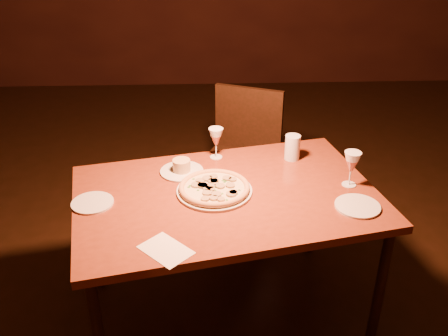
{
  "coord_description": "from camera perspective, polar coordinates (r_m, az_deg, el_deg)",
  "views": [
    {
      "loc": [
        -0.33,
        -2.25,
        1.99
      ],
      "look_at": [
        -0.24,
        -0.2,
        0.86
      ],
      "focal_mm": 40.0,
      "sensor_mm": 36.0,
      "label": 1
    }
  ],
  "objects": [
    {
      "name": "side_plate_near",
      "position": [
        2.33,
        15.02,
        -4.23
      ],
      "size": [
        0.2,
        0.2,
        0.01
      ],
      "primitive_type": "cylinder",
      "color": "silver",
      "rests_on": "dining_table"
    },
    {
      "name": "wine_glass_right",
      "position": [
        2.45,
        14.31,
        -0.1
      ],
      "size": [
        0.08,
        0.08,
        0.18
      ],
      "primitive_type": null,
      "color": "#AE5948",
      "rests_on": "dining_table"
    },
    {
      "name": "side_plate_left",
      "position": [
        2.35,
        -14.8,
        -3.87
      ],
      "size": [
        0.19,
        0.19,
        0.01
      ],
      "primitive_type": "cylinder",
      "color": "silver",
      "rests_on": "dining_table"
    },
    {
      "name": "pendant_light",
      "position": [
        2.04,
        0.35,
        18.01
      ],
      "size": [
        0.12,
        0.12,
        0.12
      ],
      "primitive_type": "sphere",
      "color": "#FF7D47",
      "rests_on": "ceiling"
    },
    {
      "name": "pizza_plate",
      "position": [
        2.35,
        -1.11,
        -2.33
      ],
      "size": [
        0.36,
        0.36,
        0.04
      ],
      "color": "silver",
      "rests_on": "dining_table"
    },
    {
      "name": "ramekin_saucer",
      "position": [
        2.53,
        -4.86,
        -0.03
      ],
      "size": [
        0.22,
        0.22,
        0.07
      ],
      "color": "silver",
      "rests_on": "dining_table"
    },
    {
      "name": "chair_far",
      "position": [
        3.21,
        2.02,
        1.59
      ],
      "size": [
        0.59,
        0.59,
        0.93
      ],
      "rotation": [
        0.0,
        0.0,
        -0.39
      ],
      "color": "black",
      "rests_on": "floor"
    },
    {
      "name": "wine_glass_far",
      "position": [
        2.64,
        -0.92,
        2.86
      ],
      "size": [
        0.08,
        0.08,
        0.17
      ],
      "primitive_type": null,
      "color": "#AE5948",
      "rests_on": "dining_table"
    },
    {
      "name": "water_tumbler",
      "position": [
        2.65,
        7.82,
        2.36
      ],
      "size": [
        0.08,
        0.08,
        0.13
      ],
      "primitive_type": "cylinder",
      "color": "silver",
      "rests_on": "dining_table"
    },
    {
      "name": "dining_table",
      "position": [
        2.39,
        0.29,
        -4.31
      ],
      "size": [
        1.57,
        1.18,
        0.75
      ],
      "rotation": [
        0.0,
        0.0,
        0.21
      ],
      "color": "maroon",
      "rests_on": "floor"
    },
    {
      "name": "floor",
      "position": [
        3.02,
        4.52,
        -12.62
      ],
      "size": [
        7.0,
        7.0,
        0.0
      ],
      "primitive_type": "plane",
      "color": "black",
      "rests_on": "ground"
    },
    {
      "name": "menu_card",
      "position": [
        2.01,
        -6.66,
        -9.28
      ],
      "size": [
        0.24,
        0.24,
        0.0
      ],
      "primitive_type": "cube",
      "rotation": [
        0.0,
        0.0,
        0.77
      ],
      "color": "silver",
      "rests_on": "dining_table"
    }
  ]
}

